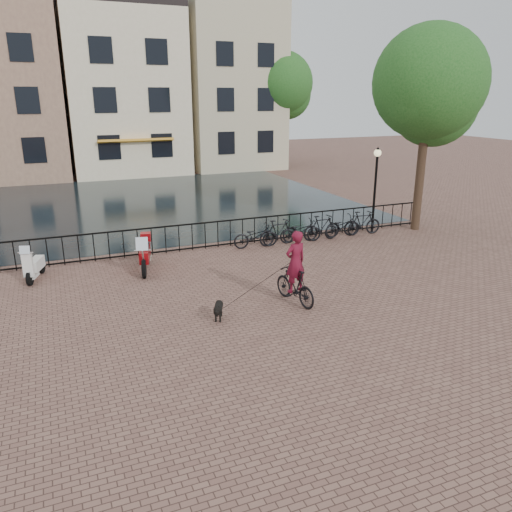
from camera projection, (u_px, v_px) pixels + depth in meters
name	position (u px, v px, depth m)	size (l,w,h in m)	color
ground	(304.00, 340.00, 11.79)	(100.00, 100.00, 0.00)	brown
canal_water	(155.00, 202.00, 27.00)	(20.00, 20.00, 0.00)	black
railing	(205.00, 236.00, 18.67)	(20.00, 0.05, 1.02)	black
canal_house_left	(0.00, 81.00, 33.48)	(7.50, 9.00, 12.80)	#855E4D
canal_house_mid	(122.00, 89.00, 36.53)	(8.00, 9.50, 11.80)	beige
canal_house_right	(225.00, 80.00, 39.20)	(7.00, 9.00, 13.30)	#C2B890
tree_near_right	(429.00, 83.00, 19.70)	(4.48, 4.48, 8.24)	black
tree_far_right	(281.00, 83.00, 37.93)	(4.76, 4.76, 8.76)	black
lamp_post	(376.00, 176.00, 20.35)	(0.30, 0.30, 3.45)	black
cyclist	(295.00, 272.00, 13.64)	(0.84, 1.83, 2.42)	black
dog	(218.00, 310.00, 12.83)	(0.53, 0.79, 0.51)	black
motorcycle	(145.00, 250.00, 16.30)	(0.92, 2.00, 1.39)	#990B10
scooter	(34.00, 259.00, 15.52)	(0.81, 1.46, 1.30)	white
parked_bike_0	(256.00, 236.00, 18.81)	(0.60, 1.72, 0.90)	black
parked_bike_1	(278.00, 232.00, 19.14)	(0.47, 1.66, 1.00)	black
parked_bike_2	(300.00, 231.00, 19.50)	(0.60, 1.72, 0.90)	black
parked_bike_3	(322.00, 227.00, 19.83)	(0.47, 1.66, 1.00)	black
parked_bike_4	(342.00, 226.00, 20.19)	(0.60, 1.72, 0.90)	black
parked_bike_5	(362.00, 223.00, 20.52)	(0.47, 1.66, 1.00)	black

